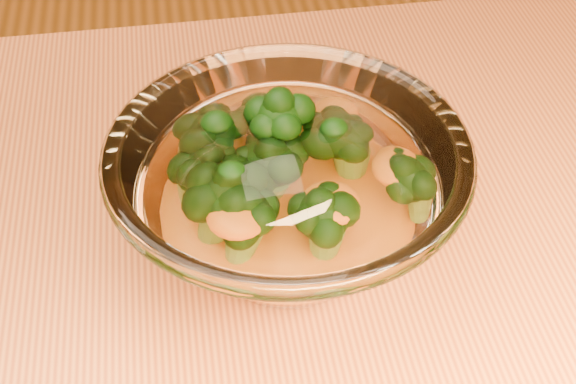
% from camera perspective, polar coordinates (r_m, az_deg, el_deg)
% --- Properties ---
extents(glass_bowl, '(0.25, 0.25, 0.11)m').
position_cam_1_polar(glass_bowl, '(0.56, 0.00, -0.40)').
color(glass_bowl, white).
rests_on(glass_bowl, table).
extents(cheese_sauce, '(0.13, 0.13, 0.04)m').
position_cam_1_polar(cheese_sauce, '(0.58, 0.00, -2.06)').
color(cheese_sauce, orange).
rests_on(cheese_sauce, glass_bowl).
extents(broccoli_heap, '(0.18, 0.15, 0.08)m').
position_cam_1_polar(broccoli_heap, '(0.56, -1.03, 1.58)').
color(broccoli_heap, black).
rests_on(broccoli_heap, cheese_sauce).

